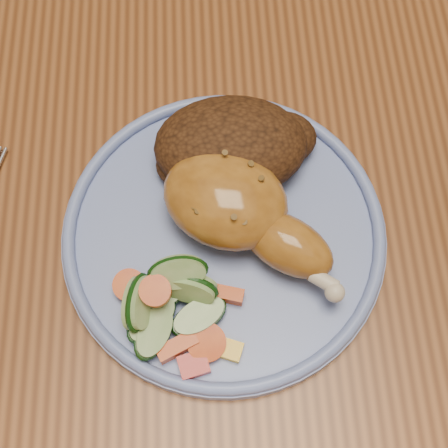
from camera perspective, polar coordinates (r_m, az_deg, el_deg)
The scene contains 7 objects.
ground at distance 1.25m, azimuth 2.38°, elevation -9.71°, with size 4.00×4.00×0.00m, color #56301D.
dining_table at distance 0.62m, azimuth 4.72°, elevation 5.18°, with size 0.90×1.40×0.75m.
plate at distance 0.49m, azimuth 0.00°, elevation -0.98°, with size 0.25×0.25×0.01m, color #6D81C5.
plate_rim at distance 0.48m, azimuth 0.00°, elevation -0.47°, with size 0.25×0.25×0.01m, color #6D81C5.
chicken_leg at distance 0.47m, azimuth 1.49°, elevation 1.30°, with size 0.15×0.14×0.05m.
rice_pilaf at distance 0.50m, azimuth 0.90°, elevation 7.13°, with size 0.13×0.09×0.05m.
vegetable_pile at distance 0.46m, azimuth -5.01°, elevation -7.51°, with size 0.10×0.09×0.05m.
Camera 1 is at (-0.07, -0.30, 1.21)m, focal length 50.00 mm.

